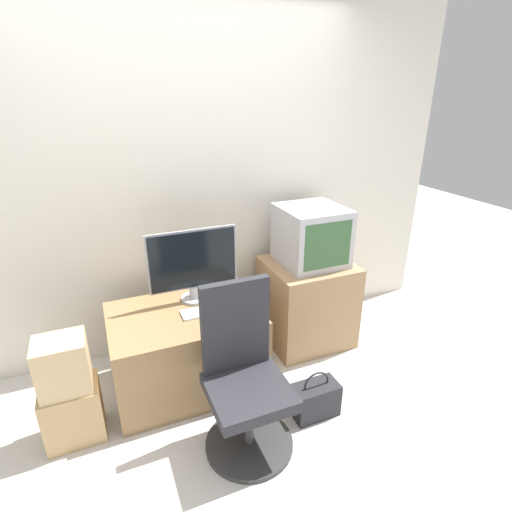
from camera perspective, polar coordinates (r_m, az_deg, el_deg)
name	(u,v)px	position (r m, az deg, el deg)	size (l,w,h in m)	color
ground_plane	(257,455)	(2.53, 0.12, -26.60)	(12.00, 12.00, 0.00)	beige
wall_back	(186,182)	(2.98, -10.03, 10.39)	(4.40, 0.05, 2.60)	silver
desk	(186,348)	(2.84, -9.90, -12.84)	(0.97, 0.69, 0.56)	#937047
side_stand	(306,301)	(3.26, 7.22, -6.46)	(0.64, 0.60, 0.68)	#A37F56
main_monitor	(193,264)	(2.73, -8.94, -1.19)	(0.61, 0.20, 0.51)	#B2B2B7
keyboard	(206,311)	(2.67, -7.11, -7.80)	(0.33, 0.13, 0.01)	white
mouse	(236,302)	(2.75, -2.85, -6.61)	(0.06, 0.04, 0.02)	#4C4C51
crt_tv	(311,236)	(3.05, 7.91, 2.92)	(0.46, 0.47, 0.44)	#B7B7BC
office_chair	(245,383)	(2.34, -1.65, -17.74)	(0.51, 0.51, 0.98)	#333333
cardboard_box_lower	(73,412)	(2.72, -24.62, -19.60)	(0.32, 0.25, 0.36)	tan
cardboard_box_upper	(63,365)	(2.52, -25.89, -13.83)	(0.27, 0.23, 0.32)	#D1B27F
handbag	(315,399)	(2.70, 8.46, -19.57)	(0.29, 0.16, 0.32)	#232328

